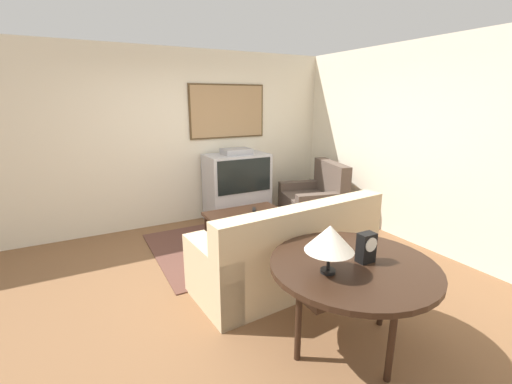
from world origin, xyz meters
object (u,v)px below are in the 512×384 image
(coffee_table, at_px, (245,215))
(table_lamp, at_px, (330,239))
(tv, at_px, (237,187))
(couch, at_px, (288,255))
(armchair, at_px, (314,202))
(console_table, at_px, (353,270))
(mantel_clock, at_px, (366,248))

(coffee_table, relative_size, table_lamp, 2.91)
(tv, bearing_deg, couch, -100.71)
(coffee_table, bearing_deg, armchair, 12.78)
(couch, bearing_deg, table_lamp, 66.47)
(couch, distance_m, console_table, 1.11)
(couch, height_order, console_table, couch)
(couch, distance_m, mantel_clock, 1.19)
(couch, height_order, coffee_table, couch)
(tv, bearing_deg, console_table, -99.10)
(console_table, xyz_separation_m, mantel_clock, (0.10, -0.02, 0.18))
(armchair, bearing_deg, couch, -30.99)
(tv, relative_size, mantel_clock, 5.08)
(coffee_table, height_order, table_lamp, table_lamp)
(coffee_table, xyz_separation_m, console_table, (-0.18, -2.25, 0.27))
(coffee_table, bearing_deg, console_table, -94.68)
(mantel_clock, bearing_deg, tv, 82.66)
(armchair, relative_size, console_table, 0.91)
(couch, relative_size, table_lamp, 5.62)
(armchair, height_order, mantel_clock, mantel_clock)
(mantel_clock, bearing_deg, couch, 89.54)
(couch, height_order, armchair, armchair)
(couch, xyz_separation_m, mantel_clock, (-0.01, -1.07, 0.52))
(console_table, relative_size, mantel_clock, 5.46)
(armchair, relative_size, table_lamp, 3.21)
(console_table, bearing_deg, mantel_clock, -12.67)
(couch, distance_m, coffee_table, 1.21)
(couch, relative_size, mantel_clock, 8.71)
(tv, xyz_separation_m, mantel_clock, (-0.42, -3.22, 0.30))
(couch, relative_size, coffee_table, 1.93)
(armchair, bearing_deg, coffee_table, -63.17)
(tv, xyz_separation_m, table_lamp, (-0.78, -3.22, 0.44))
(armchair, distance_m, coffee_table, 1.50)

